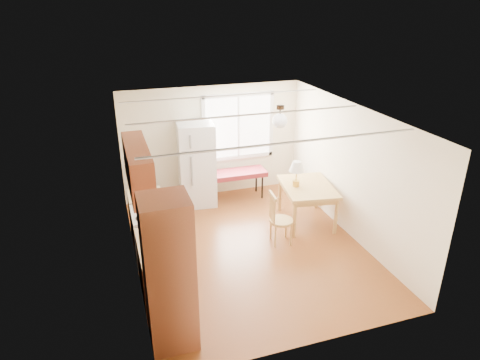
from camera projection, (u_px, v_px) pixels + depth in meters
name	position (u px, v px, depth m)	size (l,w,h in m)	color
room_shell	(249.00, 185.00, 7.34)	(4.60, 5.60, 2.62)	#5F2E13
kitchen_run	(156.00, 240.00, 6.46)	(0.65, 3.40, 2.20)	brown
window_unit	(238.00, 127.00, 9.55)	(1.64, 0.05, 1.51)	white
pendant_light	(280.00, 120.00, 7.50)	(0.26, 0.26, 0.40)	#2E2114
refrigerator	(197.00, 164.00, 9.19)	(0.82, 0.82, 1.83)	white
bench	(235.00, 174.00, 9.52)	(1.41, 0.53, 0.65)	maroon
dining_table	(307.00, 190.00, 8.47)	(1.14, 1.41, 0.80)	#B18544
chair	(277.00, 215.00, 7.76)	(0.45, 0.44, 0.99)	#B18544
table_lamp	(297.00, 168.00, 8.26)	(0.30, 0.30, 0.52)	#B7933A
coffee_maker	(160.00, 250.00, 5.87)	(0.18, 0.23, 0.33)	black
kettle	(152.00, 225.00, 6.60)	(0.11, 0.11, 0.20)	red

